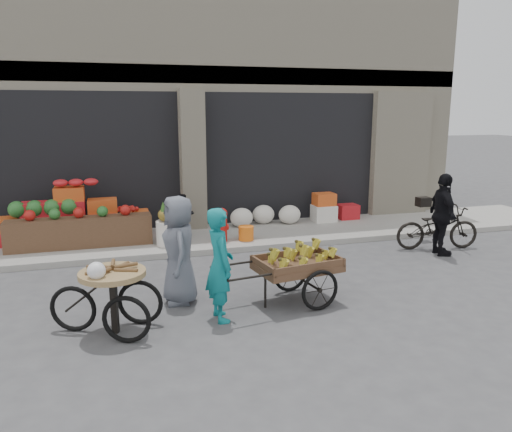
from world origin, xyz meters
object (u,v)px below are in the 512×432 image
object	(u,v)px
fire_hydrant	(222,223)
tricycle_cart	(113,291)
orange_bucket	(246,233)
vendor_grey	(179,250)
seated_person	(184,215)
vendor_woman	(220,265)
bicycle	(437,227)
cyclist	(443,215)
pineapple_bin	(169,233)
banana_cart	(295,263)

from	to	relation	value
fire_hydrant	tricycle_cart	xyz separation A→B (m)	(-2.26, -3.61, 0.06)
orange_bucket	vendor_grey	size ratio (longest dim) A/B	0.20
fire_hydrant	seated_person	xyz separation A→B (m)	(-0.70, 0.65, 0.08)
fire_hydrant	vendor_woman	xyz separation A→B (m)	(-0.85, -3.58, 0.28)
bicycle	cyclist	bearing A→B (deg)	164.77
pineapple_bin	cyclist	bearing A→B (deg)	-19.97
pineapple_bin	vendor_grey	size ratio (longest dim) A/B	0.32
fire_hydrant	cyclist	distance (m)	4.41
vendor_woman	cyclist	distance (m)	5.18
pineapple_bin	tricycle_cart	distance (m)	3.85
fire_hydrant	vendor_grey	xyz separation A→B (m)	(-1.29, -2.80, 0.31)
seated_person	banana_cart	world-z (taller)	seated_person
tricycle_cart	bicycle	bearing A→B (deg)	39.65
seated_person	tricycle_cart	world-z (taller)	seated_person
banana_cart	tricycle_cart	distance (m)	2.61
orange_bucket	cyclist	xyz separation A→B (m)	(3.51, -1.76, 0.54)
fire_hydrant	banana_cart	size ratio (longest dim) A/B	0.33
fire_hydrant	tricycle_cart	size ratio (longest dim) A/B	0.49
vendor_woman	tricycle_cart	xyz separation A→B (m)	(-1.40, -0.03, -0.22)
vendor_grey	pineapple_bin	bearing A→B (deg)	176.03
pineapple_bin	vendor_woman	world-z (taller)	vendor_woman
vendor_grey	cyclist	size ratio (longest dim) A/B	1.00
seated_person	vendor_grey	size ratio (longest dim) A/B	0.57
orange_bucket	banana_cart	xyz separation A→B (m)	(-0.16, -3.26, 0.35)
banana_cart	cyclist	xyz separation A→B (m)	(3.67, 1.50, 0.19)
seated_person	tricycle_cart	bearing A→B (deg)	-120.07
vendor_woman	cyclist	size ratio (longest dim) A/B	0.96
orange_bucket	seated_person	xyz separation A→B (m)	(-1.20, 0.70, 0.31)
orange_bucket	vendor_woman	distance (m)	3.82
orange_bucket	tricycle_cart	xyz separation A→B (m)	(-2.76, -3.56, 0.30)
seated_person	bicycle	world-z (taller)	seated_person
pineapple_bin	orange_bucket	xyz separation A→B (m)	(1.60, -0.10, -0.10)
seated_person	pineapple_bin	bearing A→B (deg)	-133.69
orange_bucket	cyclist	size ratio (longest dim) A/B	0.20
fire_hydrant	vendor_woman	world-z (taller)	vendor_woman
seated_person	vendor_woman	bearing A→B (deg)	-102.06
pineapple_bin	orange_bucket	bearing A→B (deg)	-3.58
bicycle	vendor_woman	bearing A→B (deg)	124.61
fire_hydrant	orange_bucket	bearing A→B (deg)	-5.71
tricycle_cart	cyclist	size ratio (longest dim) A/B	0.89
banana_cart	tricycle_cart	bearing A→B (deg)	177.73
fire_hydrant	seated_person	distance (m)	0.96
orange_bucket	seated_person	size ratio (longest dim) A/B	0.34
seated_person	cyclist	distance (m)	5.32
banana_cart	cyclist	bearing A→B (deg)	13.21
seated_person	banana_cart	bearing A→B (deg)	-85.28
bicycle	tricycle_cart	bearing A→B (deg)	120.16
vendor_grey	bicycle	bearing A→B (deg)	104.02
orange_bucket	fire_hydrant	bearing A→B (deg)	174.29
orange_bucket	vendor_woman	size ratio (longest dim) A/B	0.20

